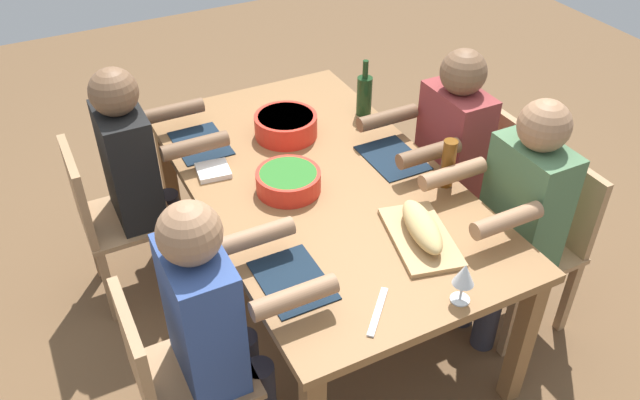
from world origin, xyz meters
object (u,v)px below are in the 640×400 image
at_px(diner_far_right, 517,209).
at_px(beer_bottle, 448,163).
at_px(dining_table, 320,193).
at_px(chair_far_center, 470,177).
at_px(chair_near_right, 172,376).
at_px(wine_glass, 464,276).
at_px(chair_near_left, 108,215).
at_px(diner_near_left, 139,168).
at_px(serving_bowl_greens, 288,180).
at_px(cutting_board, 421,237).
at_px(serving_bowl_salad, 286,124).
at_px(wine_bottle, 364,95).
at_px(bread_loaf, 422,226).
at_px(napkin_stack, 213,171).
at_px(chair_far_right, 540,236).
at_px(diner_near_right, 215,317).
at_px(diner_far_center, 445,150).

bearing_deg(diner_far_right, beer_bottle, -139.49).
height_order(dining_table, chair_far_center, chair_far_center).
relative_size(chair_near_right, beer_bottle, 3.86).
distance_m(chair_near_right, wine_glass, 1.09).
bearing_deg(chair_near_left, diner_near_left, 90.00).
bearing_deg(serving_bowl_greens, dining_table, 92.07).
bearing_deg(cutting_board, serving_bowl_salad, -171.12).
bearing_deg(chair_near_right, wine_bottle, 125.32).
bearing_deg(diner_near_left, bread_loaf, 38.70).
xyz_separation_m(bread_loaf, beer_bottle, (-0.25, 0.30, 0.04)).
xyz_separation_m(diner_far_right, cutting_board, (0.02, -0.50, 0.05)).
bearing_deg(diner_near_left, wine_bottle, 84.91).
xyz_separation_m(chair_near_right, cutting_board, (0.02, 1.02, 0.27)).
bearing_deg(dining_table, chair_near_right, -58.93).
xyz_separation_m(diner_far_right, bread_loaf, (0.02, -0.50, 0.11)).
bearing_deg(wine_glass, chair_near_left, -145.04).
height_order(bread_loaf, napkin_stack, bread_loaf).
distance_m(diner_near_left, serving_bowl_salad, 0.71).
xyz_separation_m(chair_far_right, chair_near_left, (-1.03, -1.70, 0.00)).
xyz_separation_m(diner_near_right, diner_far_center, (-0.51, 1.34, 0.00)).
xyz_separation_m(serving_bowl_greens, beer_bottle, (0.27, 0.62, 0.06)).
xyz_separation_m(chair_far_center, chair_near_left, (-0.51, -1.70, 0.00)).
distance_m(diner_near_left, napkin_stack, 0.38).
bearing_deg(cutting_board, dining_table, -162.50).
bearing_deg(wine_glass, dining_table, -172.81).
distance_m(diner_far_right, chair_near_right, 1.54).
height_order(diner_far_right, wine_glass, diner_far_right).
bearing_deg(dining_table, wine_bottle, 132.21).
bearing_deg(serving_bowl_greens, beer_bottle, 66.40).
xyz_separation_m(wine_bottle, napkin_stack, (0.15, -0.85, -0.10)).
height_order(cutting_board, wine_glass, wine_glass).
relative_size(diner_far_right, chair_near_left, 1.41).
height_order(chair_near_right, diner_near_right, diner_near_right).
xyz_separation_m(chair_far_center, wine_bottle, (-0.41, -0.40, 0.37)).
xyz_separation_m(chair_far_center, napkin_stack, (-0.26, -1.25, 0.27)).
height_order(diner_near_right, cutting_board, diner_near_right).
bearing_deg(diner_near_right, serving_bowl_greens, 134.54).
relative_size(serving_bowl_salad, cutting_board, 0.75).
xyz_separation_m(dining_table, chair_far_center, (0.00, 0.85, -0.18)).
bearing_deg(napkin_stack, serving_bowl_salad, 108.76).
xyz_separation_m(diner_far_center, cutting_board, (0.53, -0.50, 0.05)).
distance_m(diner_near_right, diner_far_center, 1.43).
xyz_separation_m(diner_far_right, chair_far_center, (-0.51, 0.18, -0.21)).
bearing_deg(wine_bottle, napkin_stack, -79.76).
bearing_deg(chair_far_right, wine_bottle, -156.84).
xyz_separation_m(chair_far_center, beer_bottle, (0.28, -0.39, 0.37)).
height_order(beer_bottle, napkin_stack, beer_bottle).
height_order(serving_bowl_salad, bread_loaf, bread_loaf).
height_order(diner_near_right, chair_far_center, diner_near_right).
distance_m(wine_bottle, beer_bottle, 0.69).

